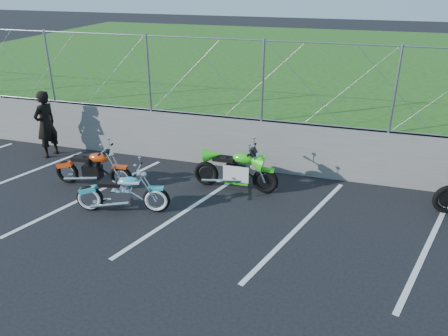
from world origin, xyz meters
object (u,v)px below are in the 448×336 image
(sportbike_green, at_px, (237,171))
(person_standing, at_px, (46,124))
(naked_orange, at_px, (94,170))
(cruiser_turquoise, at_px, (124,194))

(sportbike_green, height_order, person_standing, person_standing)
(naked_orange, height_order, sportbike_green, sportbike_green)
(cruiser_turquoise, height_order, sportbike_green, sportbike_green)
(cruiser_turquoise, relative_size, naked_orange, 1.00)
(naked_orange, xyz_separation_m, person_standing, (-2.24, 1.30, 0.50))
(cruiser_turquoise, relative_size, sportbike_green, 0.97)
(naked_orange, distance_m, person_standing, 2.64)
(cruiser_turquoise, relative_size, person_standing, 1.07)
(person_standing, bearing_deg, naked_orange, 70.91)
(naked_orange, bearing_deg, person_standing, 145.43)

